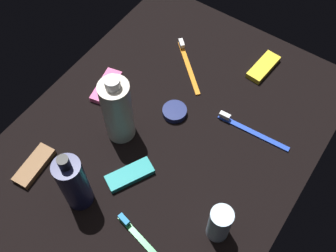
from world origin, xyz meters
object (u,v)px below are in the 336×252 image
object	(u,v)px
toothbrush_green	(145,244)
cream_tin_left	(175,112)
toothbrush_blue	(249,129)
snack_bar_brown	(34,166)
snack_bar_teal	(130,175)
deodorant_stick	(219,224)
snack_bar_pink	(106,86)
bodywash_bottle	(117,110)
snack_bar_yellow	(263,67)
lotion_bottle	(74,183)
toothbrush_orange	(188,63)

from	to	relation	value
toothbrush_green	cream_tin_left	world-z (taller)	toothbrush_green
toothbrush_blue	snack_bar_brown	size ratio (longest dim) A/B	1.73
toothbrush_blue	snack_bar_teal	xyz separation A→B (cm)	(-25.05, 15.77, 0.14)
deodorant_stick	snack_bar_pink	bearing A→B (deg)	69.34
bodywash_bottle	snack_bar_yellow	world-z (taller)	bodywash_bottle
toothbrush_green	bodywash_bottle	bearing A→B (deg)	48.20
deodorant_stick	toothbrush_blue	world-z (taller)	deodorant_stick
bodywash_bottle	snack_bar_pink	size ratio (longest dim) A/B	1.86
toothbrush_green	cream_tin_left	distance (cm)	32.04
lotion_bottle	bodywash_bottle	distance (cm)	18.29
snack_bar_brown	cream_tin_left	bearing A→B (deg)	-36.81
cream_tin_left	bodywash_bottle	bearing A→B (deg)	146.51
cream_tin_left	toothbrush_blue	bearing A→B (deg)	-71.14
bodywash_bottle	lotion_bottle	bearing A→B (deg)	-170.02
deodorant_stick	snack_bar_pink	size ratio (longest dim) A/B	0.97
toothbrush_blue	snack_bar_pink	xyz separation A→B (cm)	(-9.15, 35.32, 0.14)
cream_tin_left	snack_bar_pink	bearing A→B (deg)	100.33
lotion_bottle	snack_bar_pink	size ratio (longest dim) A/B	1.73
toothbrush_green	snack_bar_teal	world-z (taller)	toothbrush_green
toothbrush_green	snack_bar_pink	world-z (taller)	toothbrush_green
bodywash_bottle	toothbrush_blue	bearing A→B (deg)	-55.10
deodorant_stick	snack_bar_teal	world-z (taller)	deodorant_stick
deodorant_stick	snack_bar_yellow	distance (cm)	45.42
snack_bar_pink	snack_bar_teal	distance (cm)	25.20
toothbrush_orange	toothbrush_blue	bearing A→B (deg)	-111.04
lotion_bottle	snack_bar_brown	bearing A→B (deg)	91.06
snack_bar_yellow	toothbrush_green	bearing A→B (deg)	-173.09
lotion_bottle	snack_bar_pink	world-z (taller)	lotion_bottle
bodywash_bottle	snack_bar_brown	xyz separation A→B (cm)	(-18.23, 10.04, -8.11)
toothbrush_blue	snack_bar_yellow	world-z (taller)	toothbrush_blue
toothbrush_orange	snack_bar_pink	bearing A→B (deg)	144.98
toothbrush_orange	snack_bar_yellow	distance (cm)	19.54
toothbrush_orange	cream_tin_left	bearing A→B (deg)	-158.36
toothbrush_orange	toothbrush_green	size ratio (longest dim) A/B	0.79
bodywash_bottle	snack_bar_teal	distance (cm)	14.31
toothbrush_orange	lotion_bottle	bearing A→B (deg)	-178.03
toothbrush_blue	snack_bar_yellow	distance (cm)	19.64
deodorant_stick	snack_bar_teal	size ratio (longest dim) A/B	0.97
lotion_bottle	cream_tin_left	bearing A→B (deg)	-8.32
snack_bar_brown	lotion_bottle	bearing A→B (deg)	-95.08
lotion_bottle	snack_bar_brown	world-z (taller)	lotion_bottle
lotion_bottle	toothbrush_orange	bearing A→B (deg)	1.97
bodywash_bottle	deodorant_stick	distance (cm)	31.89
lotion_bottle	toothbrush_blue	size ratio (longest dim) A/B	1.00
snack_bar_pink	snack_bar_brown	bearing A→B (deg)	169.20
toothbrush_green	snack_bar_pink	xyz separation A→B (cm)	(26.02, 31.15, 0.14)
toothbrush_orange	snack_bar_brown	world-z (taller)	toothbrush_orange
toothbrush_orange	snack_bar_brown	bearing A→B (deg)	165.12
toothbrush_orange	snack_bar_yellow	world-z (taller)	toothbrush_orange
deodorant_stick	cream_tin_left	size ratio (longest dim) A/B	1.71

